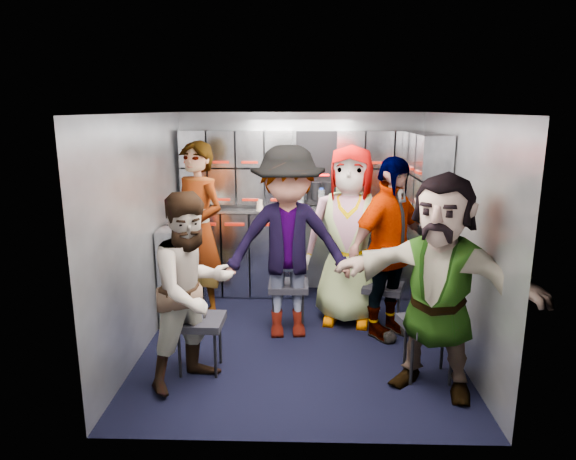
{
  "coord_description": "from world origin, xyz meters",
  "views": [
    {
      "loc": [
        0.03,
        -4.46,
        2.14
      ],
      "look_at": [
        -0.11,
        0.35,
        1.0
      ],
      "focal_mm": 32.0,
      "sensor_mm": 36.0,
      "label": 1
    }
  ],
  "objects_px": {
    "attendant_arc_d": "(388,249)",
    "attendant_arc_e": "(439,286)",
    "jump_seat_mid_right": "(383,290)",
    "attendant_arc_a": "(193,290)",
    "jump_seat_center": "(346,276)",
    "attendant_standing": "(198,230)",
    "attendant_arc_b": "(288,243)",
    "attendant_arc_c": "(349,236)",
    "jump_seat_mid_left": "(288,288)",
    "jump_seat_near_left": "(199,324)",
    "jump_seat_near_right": "(429,327)"
  },
  "relations": [
    {
      "from": "attendant_standing",
      "to": "attendant_arc_b",
      "type": "relative_size",
      "value": 1.0
    },
    {
      "from": "attendant_arc_d",
      "to": "jump_seat_near_left",
      "type": "bearing_deg",
      "value": 162.52
    },
    {
      "from": "jump_seat_mid_right",
      "to": "attendant_arc_b",
      "type": "height_order",
      "value": "attendant_arc_b"
    },
    {
      "from": "attendant_arc_d",
      "to": "attendant_arc_e",
      "type": "bearing_deg",
      "value": -119.42
    },
    {
      "from": "attendant_arc_e",
      "to": "jump_seat_mid_right",
      "type": "bearing_deg",
      "value": 130.14
    },
    {
      "from": "jump_seat_center",
      "to": "jump_seat_mid_right",
      "type": "height_order",
      "value": "jump_seat_center"
    },
    {
      "from": "jump_seat_mid_right",
      "to": "attendant_arc_a",
      "type": "distance_m",
      "value": 2.02
    },
    {
      "from": "jump_seat_near_left",
      "to": "jump_seat_mid_left",
      "type": "bearing_deg",
      "value": 52.24
    },
    {
      "from": "attendant_arc_a",
      "to": "attendant_arc_d",
      "type": "bearing_deg",
      "value": -18.38
    },
    {
      "from": "attendant_standing",
      "to": "jump_seat_center",
      "type": "bearing_deg",
      "value": 37.27
    },
    {
      "from": "jump_seat_center",
      "to": "jump_seat_near_right",
      "type": "distance_m",
      "value": 1.43
    },
    {
      "from": "attendant_arc_c",
      "to": "attendant_arc_e",
      "type": "relative_size",
      "value": 1.06
    },
    {
      "from": "jump_seat_mid_left",
      "to": "jump_seat_near_right",
      "type": "distance_m",
      "value": 1.51
    },
    {
      "from": "jump_seat_near_left",
      "to": "jump_seat_mid_right",
      "type": "bearing_deg",
      "value": 29.46
    },
    {
      "from": "attendant_standing",
      "to": "attendant_arc_b",
      "type": "height_order",
      "value": "attendant_standing"
    },
    {
      "from": "jump_seat_center",
      "to": "jump_seat_near_right",
      "type": "relative_size",
      "value": 1.0
    },
    {
      "from": "attendant_standing",
      "to": "attendant_arc_a",
      "type": "xyz_separation_m",
      "value": [
        0.24,
        -1.4,
        -0.14
      ]
    },
    {
      "from": "attendant_standing",
      "to": "attendant_arc_e",
      "type": "xyz_separation_m",
      "value": [
        2.1,
        -1.46,
        -0.06
      ]
    },
    {
      "from": "jump_seat_mid_right",
      "to": "attendant_arc_a",
      "type": "bearing_deg",
      "value": -146.01
    },
    {
      "from": "jump_seat_mid_left",
      "to": "jump_seat_mid_right",
      "type": "relative_size",
      "value": 1.0
    },
    {
      "from": "jump_seat_center",
      "to": "attendant_arc_d",
      "type": "bearing_deg",
      "value": -56.49
    },
    {
      "from": "jump_seat_near_left",
      "to": "attendant_arc_b",
      "type": "xyz_separation_m",
      "value": [
        0.71,
        0.73,
        0.5
      ]
    },
    {
      "from": "attendant_arc_e",
      "to": "jump_seat_center",
      "type": "bearing_deg",
      "value": 139.92
    },
    {
      "from": "jump_seat_near_left",
      "to": "jump_seat_center",
      "type": "bearing_deg",
      "value": 43.9
    },
    {
      "from": "attendant_arc_d",
      "to": "attendant_arc_e",
      "type": "relative_size",
      "value": 1.01
    },
    {
      "from": "attendant_arc_d",
      "to": "jump_seat_mid_right",
      "type": "bearing_deg",
      "value": 48.04
    },
    {
      "from": "jump_seat_mid_left",
      "to": "attendant_standing",
      "type": "xyz_separation_m",
      "value": [
        -0.94,
        0.31,
        0.51
      ]
    },
    {
      "from": "jump_seat_center",
      "to": "attendant_standing",
      "type": "relative_size",
      "value": 0.28
    },
    {
      "from": "jump_seat_mid_right",
      "to": "jump_seat_mid_left",
      "type": "bearing_deg",
      "value": -179.01
    },
    {
      "from": "attendant_arc_a",
      "to": "jump_seat_mid_left",
      "type": "bearing_deg",
      "value": 9.26
    },
    {
      "from": "jump_seat_near_right",
      "to": "attendant_standing",
      "type": "height_order",
      "value": "attendant_standing"
    },
    {
      "from": "attendant_arc_b",
      "to": "attendant_arc_c",
      "type": "bearing_deg",
      "value": 24.9
    },
    {
      "from": "jump_seat_near_left",
      "to": "attendant_arc_c",
      "type": "bearing_deg",
      "value": 39.51
    },
    {
      "from": "jump_seat_mid_right",
      "to": "attendant_standing",
      "type": "relative_size",
      "value": 0.25
    },
    {
      "from": "jump_seat_near_right",
      "to": "attendant_arc_e",
      "type": "bearing_deg",
      "value": -90.0
    },
    {
      "from": "attendant_arc_b",
      "to": "attendant_arc_a",
      "type": "bearing_deg",
      "value": -132.79
    },
    {
      "from": "attendant_arc_b",
      "to": "attendant_arc_d",
      "type": "distance_m",
      "value": 0.94
    },
    {
      "from": "jump_seat_mid_left",
      "to": "attendant_arc_a",
      "type": "xyz_separation_m",
      "value": [
        -0.71,
        -1.09,
        0.37
      ]
    },
    {
      "from": "jump_seat_center",
      "to": "attendant_arc_b",
      "type": "xyz_separation_m",
      "value": [
        -0.6,
        -0.53,
        0.49
      ]
    },
    {
      "from": "attendant_arc_d",
      "to": "attendant_arc_e",
      "type": "height_order",
      "value": "attendant_arc_d"
    },
    {
      "from": "jump_seat_center",
      "to": "jump_seat_mid_right",
      "type": "xyz_separation_m",
      "value": [
        0.34,
        -0.33,
        -0.03
      ]
    },
    {
      "from": "attendant_arc_a",
      "to": "attendant_arc_e",
      "type": "distance_m",
      "value": 1.87
    },
    {
      "from": "jump_seat_near_right",
      "to": "attendant_arc_e",
      "type": "xyz_separation_m",
      "value": [
        -0.0,
        -0.18,
        0.41
      ]
    },
    {
      "from": "jump_seat_center",
      "to": "attendant_arc_b",
      "type": "relative_size",
      "value": 0.28
    },
    {
      "from": "attendant_standing",
      "to": "attendant_arc_d",
      "type": "bearing_deg",
      "value": 21.79
    },
    {
      "from": "attendant_arc_a",
      "to": "attendant_arc_c",
      "type": "relative_size",
      "value": 0.86
    },
    {
      "from": "jump_seat_near_left",
      "to": "jump_seat_mid_right",
      "type": "height_order",
      "value": "jump_seat_near_left"
    },
    {
      "from": "jump_seat_near_right",
      "to": "jump_seat_mid_left",
      "type": "bearing_deg",
      "value": 140.09
    },
    {
      "from": "jump_seat_center",
      "to": "attendant_arc_e",
      "type": "relative_size",
      "value": 0.3
    },
    {
      "from": "attendant_arc_c",
      "to": "attendant_arc_d",
      "type": "xyz_separation_m",
      "value": [
        0.34,
        -0.33,
        -0.04
      ]
    }
  ]
}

